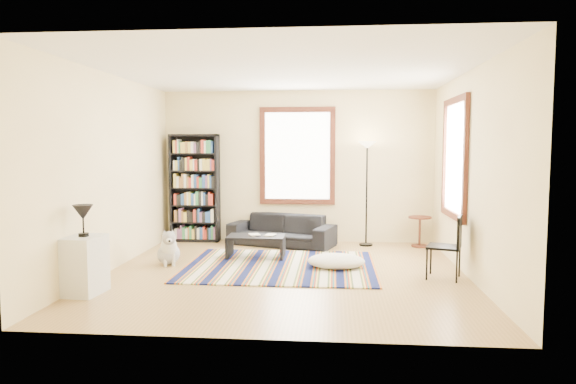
# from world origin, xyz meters

# --- Properties ---
(floor) EXTENTS (5.00, 5.00, 0.10)m
(floor) POSITION_xyz_m (0.00, 0.00, -0.05)
(floor) COLOR #A8814C
(floor) RESTS_ON ground
(ceiling) EXTENTS (5.00, 5.00, 0.10)m
(ceiling) POSITION_xyz_m (0.00, 0.00, 2.85)
(ceiling) COLOR white
(ceiling) RESTS_ON floor
(wall_back) EXTENTS (5.00, 0.10, 2.80)m
(wall_back) POSITION_xyz_m (0.00, 2.55, 1.40)
(wall_back) COLOR #FFEAAB
(wall_back) RESTS_ON floor
(wall_front) EXTENTS (5.00, 0.10, 2.80)m
(wall_front) POSITION_xyz_m (0.00, -2.55, 1.40)
(wall_front) COLOR #FFEAAB
(wall_front) RESTS_ON floor
(wall_left) EXTENTS (0.10, 5.00, 2.80)m
(wall_left) POSITION_xyz_m (-2.55, 0.00, 1.40)
(wall_left) COLOR #FFEAAB
(wall_left) RESTS_ON floor
(wall_right) EXTENTS (0.10, 5.00, 2.80)m
(wall_right) POSITION_xyz_m (2.55, 0.00, 1.40)
(wall_right) COLOR #FFEAAB
(wall_right) RESTS_ON floor
(window_back) EXTENTS (1.20, 0.06, 1.60)m
(window_back) POSITION_xyz_m (0.00, 2.47, 1.60)
(window_back) COLOR white
(window_back) RESTS_ON wall_back
(window_right) EXTENTS (0.06, 1.20, 1.60)m
(window_right) POSITION_xyz_m (2.47, 0.80, 1.60)
(window_right) COLOR white
(window_right) RESTS_ON wall_right
(rug) EXTENTS (2.78, 2.23, 0.02)m
(rug) POSITION_xyz_m (-0.11, 0.39, 0.01)
(rug) COLOR #0C123C
(rug) RESTS_ON floor
(sofa) EXTENTS (2.02, 1.28, 0.55)m
(sofa) POSITION_xyz_m (-0.25, 2.05, 0.28)
(sofa) COLOR black
(sofa) RESTS_ON floor
(bookshelf) EXTENTS (0.90, 0.30, 2.00)m
(bookshelf) POSITION_xyz_m (-1.91, 2.32, 1.00)
(bookshelf) COLOR black
(bookshelf) RESTS_ON floor
(coffee_table) EXTENTS (0.96, 0.62, 0.36)m
(coffee_table) POSITION_xyz_m (-0.55, 0.94, 0.18)
(coffee_table) COLOR black
(coffee_table) RESTS_ON floor
(book_a) EXTENTS (0.25, 0.22, 0.02)m
(book_a) POSITION_xyz_m (-0.65, 0.94, 0.37)
(book_a) COLOR beige
(book_a) RESTS_ON coffee_table
(book_b) EXTENTS (0.19, 0.24, 0.02)m
(book_b) POSITION_xyz_m (-0.40, 0.99, 0.37)
(book_b) COLOR beige
(book_b) RESTS_ON coffee_table
(floor_cushion) EXTENTS (0.94, 0.78, 0.21)m
(floor_cushion) POSITION_xyz_m (0.72, 0.37, 0.10)
(floor_cushion) COLOR silver
(floor_cushion) RESTS_ON floor
(floor_lamp) EXTENTS (0.39, 0.39, 1.86)m
(floor_lamp) POSITION_xyz_m (1.26, 2.15, 0.93)
(floor_lamp) COLOR black
(floor_lamp) RESTS_ON floor
(side_table) EXTENTS (0.53, 0.53, 0.54)m
(side_table) POSITION_xyz_m (2.20, 2.12, 0.27)
(side_table) COLOR #4F2613
(side_table) RESTS_ON floor
(folding_chair) EXTENTS (0.53, 0.51, 0.86)m
(folding_chair) POSITION_xyz_m (2.15, -0.10, 0.43)
(folding_chair) COLOR black
(folding_chair) RESTS_ON floor
(white_cabinet) EXTENTS (0.42, 0.53, 0.70)m
(white_cabinet) POSITION_xyz_m (-2.30, -1.22, 0.35)
(white_cabinet) COLOR silver
(white_cabinet) RESTS_ON floor
(table_lamp) EXTENTS (0.27, 0.27, 0.38)m
(table_lamp) POSITION_xyz_m (-2.30, -1.22, 0.89)
(table_lamp) COLOR black
(table_lamp) RESTS_ON white_cabinet
(dog) EXTENTS (0.54, 0.62, 0.52)m
(dog) POSITION_xyz_m (-1.80, 0.39, 0.26)
(dog) COLOR silver
(dog) RESTS_ON floor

